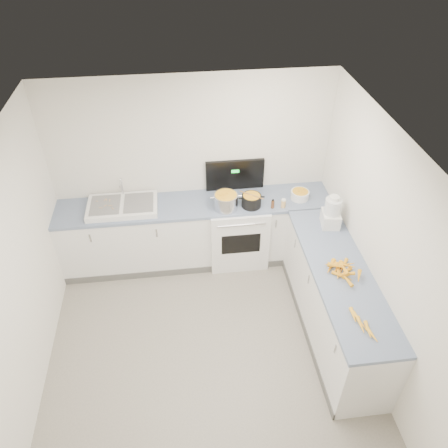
{
  "coord_description": "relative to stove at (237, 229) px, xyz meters",
  "views": [
    {
      "loc": [
        -0.18,
        -2.8,
        4.19
      ],
      "look_at": [
        0.3,
        1.1,
        1.05
      ],
      "focal_mm": 35.0,
      "sensor_mm": 36.0,
      "label": 1
    }
  ],
  "objects": [
    {
      "name": "stove",
      "position": [
        0.0,
        0.0,
        0.0
      ],
      "size": [
        0.76,
        0.65,
        1.36
      ],
      "color": "white",
      "rests_on": "ground"
    },
    {
      "name": "wooden_spoon",
      "position": [
        0.15,
        -0.13,
        0.63
      ],
      "size": [
        0.27,
        0.22,
        0.01
      ],
      "primitive_type": "cylinder",
      "rotation": [
        1.57,
        0.0,
        0.9
      ],
      "color": "#AD7A47",
      "rests_on": "black_pot"
    },
    {
      "name": "mixing_bowl",
      "position": [
        0.8,
        -0.04,
        0.52
      ],
      "size": [
        0.31,
        0.31,
        0.11
      ],
      "primitive_type": "cylinder",
      "rotation": [
        0.0,
        0.0,
        0.42
      ],
      "color": "white",
      "rests_on": "counter_back"
    },
    {
      "name": "food_processor",
      "position": [
        1.01,
        -0.62,
        0.64
      ],
      "size": [
        0.23,
        0.27,
        0.41
      ],
      "color": "white",
      "rests_on": "counter_right"
    },
    {
      "name": "steel_pot",
      "position": [
        -0.17,
        -0.13,
        0.56
      ],
      "size": [
        0.39,
        0.39,
        0.22
      ],
      "primitive_type": "cylinder",
      "rotation": [
        0.0,
        0.0,
        0.4
      ],
      "color": "silver",
      "rests_on": "stove"
    },
    {
      "name": "sink",
      "position": [
        -1.45,
        0.02,
        0.5
      ],
      "size": [
        0.86,
        0.52,
        0.31
      ],
      "color": "white",
      "rests_on": "counter_back"
    },
    {
      "name": "peelings",
      "position": [
        -1.65,
        0.02,
        0.54
      ],
      "size": [
        0.24,
        0.26,
        0.01
      ],
      "color": "tan",
      "rests_on": "sink"
    },
    {
      "name": "peeled_carrots",
      "position": [
        0.85,
        -2.1,
        0.49
      ],
      "size": [
        0.15,
        0.41,
        0.04
      ],
      "color": "yellow",
      "rests_on": "counter_right"
    },
    {
      "name": "spice_jar",
      "position": [
        0.54,
        -0.2,
        0.52
      ],
      "size": [
        0.06,
        0.06,
        0.1
      ],
      "primitive_type": "cylinder",
      "color": "#E5B266",
      "rests_on": "counter_back"
    },
    {
      "name": "counter_right",
      "position": [
        0.9,
        -1.39,
        -0.0
      ],
      "size": [
        0.62,
        2.2,
        0.94
      ],
      "color": "white",
      "rests_on": "ground"
    },
    {
      "name": "ceiling",
      "position": [
        -0.55,
        -1.69,
        2.03
      ],
      "size": [
        3.5,
        4.0,
        0.0
      ],
      "primitive_type": null,
      "rotation": [
        3.14,
        0.0,
        0.0
      ],
      "color": "silver",
      "rests_on": "ground"
    },
    {
      "name": "floor",
      "position": [
        -0.55,
        -1.69,
        -0.47
      ],
      "size": [
        3.5,
        4.0,
        0.0
      ],
      "primitive_type": null,
      "color": "gray",
      "rests_on": "ground"
    },
    {
      "name": "carrot_pile",
      "position": [
        0.88,
        -1.4,
        0.5
      ],
      "size": [
        0.37,
        0.43,
        0.1
      ],
      "color": "#FFAC1F",
      "rests_on": "counter_right"
    },
    {
      "name": "counter_back",
      "position": [
        -0.55,
        0.01,
        -0.0
      ],
      "size": [
        3.5,
        0.62,
        0.94
      ],
      "color": "white",
      "rests_on": "ground"
    },
    {
      "name": "wall_left",
      "position": [
        -2.3,
        -1.69,
        0.78
      ],
      "size": [
        0.0,
        4.0,
        2.5
      ],
      "primitive_type": null,
      "rotation": [
        1.57,
        0.0,
        1.57
      ],
      "color": "silver",
      "rests_on": "ground"
    },
    {
      "name": "extract_bottle",
      "position": [
        0.41,
        -0.2,
        0.52
      ],
      "size": [
        0.04,
        0.04,
        0.1
      ],
      "primitive_type": "cylinder",
      "color": "#593319",
      "rests_on": "counter_back"
    },
    {
      "name": "black_pot",
      "position": [
        0.15,
        -0.13,
        0.53
      ],
      "size": [
        0.29,
        0.29,
        0.18
      ],
      "primitive_type": "cylinder",
      "rotation": [
        0.0,
        0.0,
        0.22
      ],
      "color": "black",
      "rests_on": "stove"
    },
    {
      "name": "wall_right",
      "position": [
        1.2,
        -1.69,
        0.78
      ],
      "size": [
        0.0,
        4.0,
        2.5
      ],
      "primitive_type": null,
      "rotation": [
        1.57,
        0.0,
        -1.57
      ],
      "color": "silver",
      "rests_on": "ground"
    },
    {
      "name": "wall_back",
      "position": [
        -0.55,
        0.31,
        0.78
      ],
      "size": [
        3.5,
        0.0,
        2.5
      ],
      "primitive_type": null,
      "rotation": [
        1.57,
        0.0,
        0.0
      ],
      "color": "silver",
      "rests_on": "ground"
    }
  ]
}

